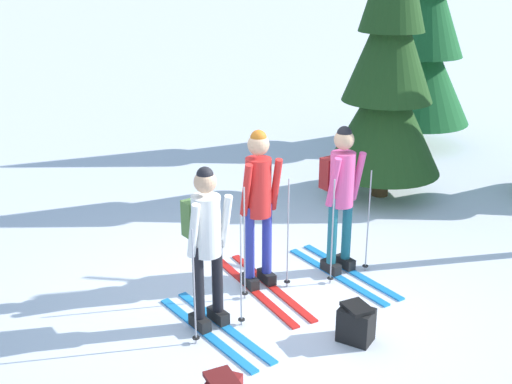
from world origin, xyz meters
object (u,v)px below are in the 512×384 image
skier_in_pink (341,192)px  pine_tree_far (423,28)px  skier_in_white (206,240)px  skier_in_red (259,203)px  pine_tree_near (388,71)px  backpack_on_snow_beside (356,323)px

skier_in_pink → pine_tree_far: (4.23, 3.92, 1.22)m
skier_in_white → skier_in_red: (0.81, 0.52, 0.06)m
skier_in_pink → pine_tree_near: size_ratio=0.42×
skier_in_pink → backpack_on_snow_beside: size_ratio=4.39×
skier_in_red → pine_tree_far: bearing=36.4°
pine_tree_near → pine_tree_far: bearing=42.1°
skier_in_white → pine_tree_far: (6.05, 4.38, 1.27)m
skier_in_white → backpack_on_snow_beside: bearing=-36.0°
pine_tree_far → backpack_on_snow_beside: 7.43m
pine_tree_near → pine_tree_far: pine_tree_far is taller
skier_in_pink → pine_tree_far: pine_tree_far is taller
pine_tree_near → backpack_on_snow_beside: size_ratio=10.49×
pine_tree_near → skier_in_pink: bearing=-136.4°
skier_in_white → backpack_on_snow_beside: skier_in_white is taller
skier_in_red → pine_tree_far: pine_tree_far is taller
pine_tree_near → backpack_on_snow_beside: pine_tree_near is taller
skier_in_white → pine_tree_far: bearing=35.9°
pine_tree_far → skier_in_white: bearing=-144.1°
pine_tree_far → skier_in_red: bearing=-143.6°
skier_in_pink → skier_in_white: bearing=-165.8°
skier_in_white → pine_tree_near: size_ratio=0.40×
skier_in_red → skier_in_pink: size_ratio=1.03×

